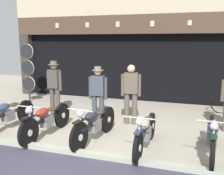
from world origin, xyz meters
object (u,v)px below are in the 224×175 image
at_px(motorcycle_center, 94,124).
at_px(salesman_left, 54,85).
at_px(motorcycle_center_right, 145,131).
at_px(motorcycle_right, 212,136).
at_px(motorcycle_left, 8,114).
at_px(salesman_right, 131,91).
at_px(advert_board_near, 207,60).
at_px(tyre_sign_pole, 28,68).
at_px(motorcycle_center_left, 46,120).
at_px(shopkeeper_center, 98,92).

xyz_separation_m(motorcycle_center, salesman_left, (-2.03, 1.68, 0.53)).
distance_m(motorcycle_center_right, motorcycle_right, 1.36).
bearing_deg(motorcycle_left, salesman_right, -151.60).
xyz_separation_m(salesman_right, advert_board_near, (2.08, 3.01, 0.73)).
bearing_deg(motorcycle_right, motorcycle_center_right, 7.56).
bearing_deg(tyre_sign_pole, motorcycle_center, -36.79).
height_order(salesman_right, advert_board_near, advert_board_near).
relative_size(motorcycle_right, salesman_left, 1.16).
relative_size(motorcycle_center_right, salesman_right, 1.19).
distance_m(motorcycle_left, motorcycle_center_right, 3.75).
distance_m(motorcycle_left, tyre_sign_pole, 3.28).
bearing_deg(tyre_sign_pole, salesman_left, -33.46).
bearing_deg(salesman_right, motorcycle_center, 62.46).
distance_m(motorcycle_left, salesman_left, 1.78).
bearing_deg(salesman_left, motorcycle_center_right, 160.05).
distance_m(motorcycle_center, motorcycle_right, 2.58).
relative_size(motorcycle_center_right, motorcycle_right, 1.01).
distance_m(motorcycle_center_right, advert_board_near, 5.00).
bearing_deg(advert_board_near, motorcycle_center, -119.69).
bearing_deg(salesman_right, tyre_sign_pole, -26.92).
relative_size(motorcycle_left, tyre_sign_pole, 0.88).
bearing_deg(advert_board_near, motorcycle_center_right, -106.25).
bearing_deg(motorcycle_center_left, motorcycle_center, -175.04).
bearing_deg(shopkeeper_center, motorcycle_center_left, 60.19).
relative_size(motorcycle_center_left, tyre_sign_pole, 0.92).
height_order(motorcycle_center_right, salesman_right, salesman_right).
height_order(motorcycle_left, motorcycle_center, motorcycle_center).
bearing_deg(motorcycle_center, salesman_left, -32.64).
height_order(motorcycle_left, salesman_left, salesman_left).
distance_m(salesman_right, advert_board_near, 3.74).
height_order(motorcycle_center_right, advert_board_near, advert_board_near).
bearing_deg(salesman_right, motorcycle_center_left, 32.96).
distance_m(motorcycle_center, shopkeeper_center, 1.61).
height_order(motorcycle_center_left, advert_board_near, advert_board_near).
bearing_deg(motorcycle_center_left, tyre_sign_pole, -46.63).
xyz_separation_m(motorcycle_left, salesman_left, (0.49, 1.62, 0.54)).
bearing_deg(motorcycle_center, motorcycle_center_right, -178.21).
bearing_deg(motorcycle_center_left, motorcycle_center_right, -179.20).
relative_size(motorcycle_center_right, shopkeeper_center, 1.24).
distance_m(motorcycle_left, advert_board_near, 6.90).
bearing_deg(salesman_right, motorcycle_right, 134.97).
distance_m(motorcycle_center, advert_board_near, 5.36).
distance_m(motorcycle_right, tyre_sign_pole, 7.14).
xyz_separation_m(motorcycle_left, advert_board_near, (5.10, 4.47, 1.25)).
bearing_deg(salesman_right, shopkeeper_center, -6.71).
xyz_separation_m(shopkeeper_center, advert_board_near, (3.06, 3.06, 0.79)).
bearing_deg(salesman_right, salesman_left, -13.01).
xyz_separation_m(tyre_sign_pole, advert_board_near, (6.47, 1.62, 0.36)).
xyz_separation_m(motorcycle_left, motorcycle_center, (2.52, -0.06, 0.01)).
relative_size(salesman_right, tyre_sign_pole, 0.74).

